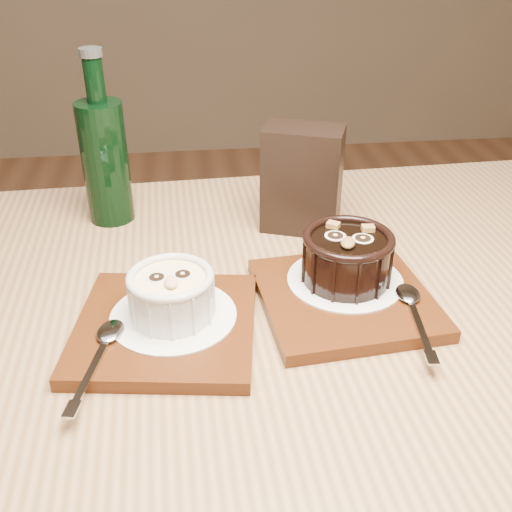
{
  "coord_description": "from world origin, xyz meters",
  "views": [
    {
      "loc": [
        0.06,
        -0.52,
        1.13
      ],
      "look_at": [
        0.13,
        0.01,
        0.81
      ],
      "focal_mm": 42.0,
      "sensor_mm": 36.0,
      "label": 1
    }
  ],
  "objects_px": {
    "tray_right": "(345,298)",
    "ramekin_dark": "(347,255)",
    "condiment_stand": "(302,179)",
    "tray_left": "(166,327)",
    "green_bottle": "(105,158)",
    "table": "(252,395)",
    "ramekin_white": "(171,293)"
  },
  "relations": [
    {
      "from": "tray_right",
      "to": "ramekin_dark",
      "type": "distance_m",
      "value": 0.05
    },
    {
      "from": "ramekin_white",
      "to": "ramekin_dark",
      "type": "relative_size",
      "value": 0.87
    },
    {
      "from": "table",
      "to": "ramekin_white",
      "type": "xyz_separation_m",
      "value": [
        -0.08,
        0.01,
        0.13
      ]
    },
    {
      "from": "tray_left",
      "to": "condiment_stand",
      "type": "xyz_separation_m",
      "value": [
        0.18,
        0.21,
        0.06
      ]
    },
    {
      "from": "condiment_stand",
      "to": "green_bottle",
      "type": "relative_size",
      "value": 0.61
    },
    {
      "from": "ramekin_white",
      "to": "ramekin_dark",
      "type": "distance_m",
      "value": 0.2
    },
    {
      "from": "ramekin_white",
      "to": "condiment_stand",
      "type": "relative_size",
      "value": 0.62
    },
    {
      "from": "tray_right",
      "to": "tray_left",
      "type": "bearing_deg",
      "value": -171.55
    },
    {
      "from": "table",
      "to": "condiment_stand",
      "type": "distance_m",
      "value": 0.29
    },
    {
      "from": "tray_left",
      "to": "ramekin_dark",
      "type": "relative_size",
      "value": 1.79
    },
    {
      "from": "tray_right",
      "to": "condiment_stand",
      "type": "distance_m",
      "value": 0.2
    },
    {
      "from": "condiment_stand",
      "to": "ramekin_dark",
      "type": "bearing_deg",
      "value": -82.47
    },
    {
      "from": "tray_left",
      "to": "condiment_stand",
      "type": "height_order",
      "value": "condiment_stand"
    },
    {
      "from": "ramekin_white",
      "to": "green_bottle",
      "type": "xyz_separation_m",
      "value": [
        -0.09,
        0.26,
        0.05
      ]
    },
    {
      "from": "ramekin_dark",
      "to": "green_bottle",
      "type": "height_order",
      "value": "green_bottle"
    },
    {
      "from": "table",
      "to": "ramekin_dark",
      "type": "bearing_deg",
      "value": 27.61
    },
    {
      "from": "ramekin_white",
      "to": "green_bottle",
      "type": "distance_m",
      "value": 0.28
    },
    {
      "from": "tray_right",
      "to": "green_bottle",
      "type": "relative_size",
      "value": 0.78
    },
    {
      "from": "ramekin_dark",
      "to": "condiment_stand",
      "type": "relative_size",
      "value": 0.72
    },
    {
      "from": "tray_right",
      "to": "green_bottle",
      "type": "distance_m",
      "value": 0.37
    },
    {
      "from": "ramekin_white",
      "to": "ramekin_dark",
      "type": "xyz_separation_m",
      "value": [
        0.19,
        0.05,
        0.0
      ]
    },
    {
      "from": "tray_left",
      "to": "ramekin_white",
      "type": "xyz_separation_m",
      "value": [
        0.01,
        0.01,
        0.04
      ]
    },
    {
      "from": "condiment_stand",
      "to": "table",
      "type": "bearing_deg",
      "value": -112.37
    },
    {
      "from": "tray_left",
      "to": "green_bottle",
      "type": "distance_m",
      "value": 0.29
    },
    {
      "from": "tray_right",
      "to": "condiment_stand",
      "type": "height_order",
      "value": "condiment_stand"
    },
    {
      "from": "ramekin_white",
      "to": "green_bottle",
      "type": "height_order",
      "value": "green_bottle"
    },
    {
      "from": "tray_left",
      "to": "tray_right",
      "type": "xyz_separation_m",
      "value": [
        0.19,
        0.03,
        0.0
      ]
    },
    {
      "from": "ramekin_white",
      "to": "tray_right",
      "type": "distance_m",
      "value": 0.19
    },
    {
      "from": "condiment_stand",
      "to": "tray_left",
      "type": "bearing_deg",
      "value": -129.94
    },
    {
      "from": "table",
      "to": "green_bottle",
      "type": "xyz_separation_m",
      "value": [
        -0.17,
        0.28,
        0.18
      ]
    },
    {
      "from": "condiment_stand",
      "to": "green_bottle",
      "type": "distance_m",
      "value": 0.26
    },
    {
      "from": "ramekin_white",
      "to": "condiment_stand",
      "type": "height_order",
      "value": "condiment_stand"
    }
  ]
}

